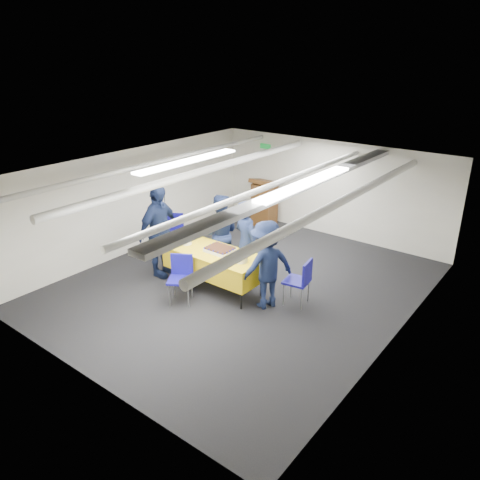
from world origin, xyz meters
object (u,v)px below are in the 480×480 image
object	(u,v)px
serving_table	(215,262)
chair_near	(181,274)
chair_right	(301,278)
sailor_b	(220,233)
podium	(264,202)
chair_left	(174,229)
sailor_d	(267,265)
sailor_a	(246,243)
sheet_cake	(220,249)
sailor_c	(159,231)

from	to	relation	value
serving_table	chair_near	xyz separation A→B (m)	(-0.19, -0.70, -0.03)
chair_right	sailor_b	xyz separation A→B (m)	(-2.05, 0.22, 0.28)
podium	chair_left	bearing A→B (deg)	-103.47
chair_left	sailor_d	size ratio (longest dim) A/B	0.54
sailor_a	sailor_b	xyz separation A→B (m)	(-0.78, 0.15, -0.03)
sailor_b	sheet_cake	bearing A→B (deg)	95.39
chair_near	chair_right	size ratio (longest dim) A/B	1.00
podium	sailor_b	world-z (taller)	sailor_b
chair_near	sailor_c	xyz separation A→B (m)	(-1.07, 0.51, 0.41)
sheet_cake	serving_table	bearing A→B (deg)	-143.36
serving_table	sailor_a	distance (m)	0.69
chair_right	sailor_d	size ratio (longest dim) A/B	0.54
chair_left	podium	bearing A→B (deg)	76.53
serving_table	sailor_b	world-z (taller)	sailor_b
serving_table	podium	size ratio (longest dim) A/B	1.56
chair_right	sailor_c	xyz separation A→B (m)	(-2.87, -0.66, 0.41)
sailor_b	sailor_c	world-z (taller)	sailor_c
serving_table	chair_left	bearing A→B (deg)	156.71
serving_table	sailor_b	size ratio (longest dim) A/B	1.20
sheet_cake	sailor_d	size ratio (longest dim) A/B	0.32
podium	chair_left	distance (m)	2.70
chair_near	chair_right	bearing A→B (deg)	32.94
sailor_b	sailor_c	distance (m)	1.21
serving_table	chair_left	distance (m)	2.07
podium	chair_left	world-z (taller)	podium
chair_right	chair_left	world-z (taller)	same
sailor_d	sheet_cake	bearing A→B (deg)	-64.19
serving_table	sheet_cake	world-z (taller)	sheet_cake
chair_left	sailor_d	distance (m)	3.14
podium	sailor_b	xyz separation A→B (m)	(0.83, -2.77, 0.20)
sheet_cake	sailor_a	bearing A→B (deg)	61.06
chair_near	sailor_d	world-z (taller)	sailor_d
sailor_d	podium	bearing A→B (deg)	-118.88
sailor_b	sailor_c	size ratio (longest dim) A/B	0.87
podium	chair_near	distance (m)	4.29
chair_left	sheet_cake	bearing A→B (deg)	-20.95
sailor_d	serving_table	bearing A→B (deg)	-61.18
chair_right	sailor_c	world-z (taller)	sailor_c
sheet_cake	sailor_a	distance (m)	0.54
podium	sailor_a	bearing A→B (deg)	-61.11
sailor_c	sheet_cake	bearing A→B (deg)	-85.89
sailor_a	sailor_c	bearing A→B (deg)	42.22
sailor_a	sailor_c	distance (m)	1.76
chair_near	chair_right	xyz separation A→B (m)	(1.80, 1.17, 0.00)
serving_table	chair_left	size ratio (longest dim) A/B	2.25
podium	sailor_c	xyz separation A→B (m)	(0.01, -3.64, 0.33)
serving_table	chair_near	bearing A→B (deg)	-105.39
sheet_cake	podium	world-z (taller)	podium
podium	sailor_b	size ratio (longest dim) A/B	0.77
chair_right	sailor_b	distance (m)	2.08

